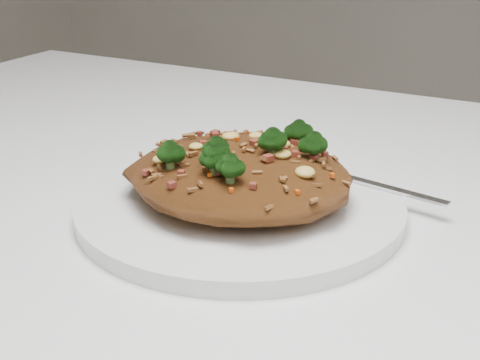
% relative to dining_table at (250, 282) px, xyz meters
% --- Properties ---
extents(dining_table, '(1.20, 0.80, 0.75)m').
position_rel_dining_table_xyz_m(dining_table, '(0.00, 0.00, 0.00)').
color(dining_table, white).
rests_on(dining_table, ground).
extents(plate, '(0.27, 0.27, 0.01)m').
position_rel_dining_table_xyz_m(plate, '(0.01, -0.04, 0.10)').
color(plate, white).
rests_on(plate, dining_table).
extents(fried_rice, '(0.19, 0.17, 0.06)m').
position_rel_dining_table_xyz_m(fried_rice, '(0.01, -0.04, 0.13)').
color(fried_rice, brown).
rests_on(fried_rice, plate).
extents(fork, '(0.16, 0.04, 0.00)m').
position_rel_dining_table_xyz_m(fork, '(0.09, 0.04, 0.11)').
color(fork, silver).
rests_on(fork, plate).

